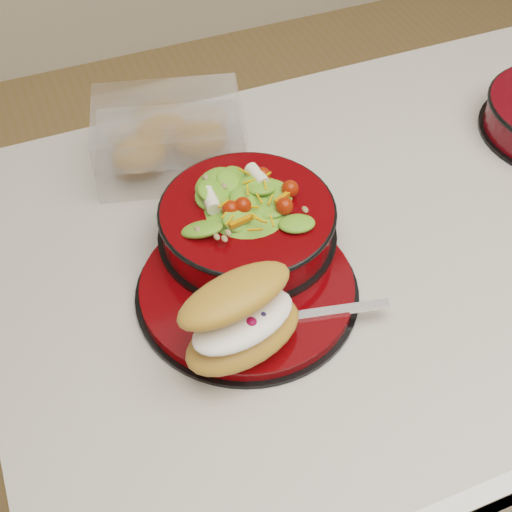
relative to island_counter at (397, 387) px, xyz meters
name	(u,v)px	position (x,y,z in m)	size (l,w,h in m)	color
island_counter	(397,387)	(0.00, 0.00, 0.00)	(1.24, 0.74, 0.90)	white
dinner_plate	(248,288)	(-0.30, -0.03, 0.46)	(0.27, 0.27, 0.02)	black
salad_bowl	(247,217)	(-0.27, 0.04, 0.50)	(0.23, 0.23, 0.10)	black
croissant	(241,319)	(-0.34, -0.11, 0.51)	(0.16, 0.12, 0.09)	#C8803D
fork	(313,314)	(-0.25, -0.11, 0.47)	(0.17, 0.05, 0.00)	silver
pastry_box	(169,138)	(-0.31, 0.24, 0.49)	(0.24, 0.20, 0.09)	white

